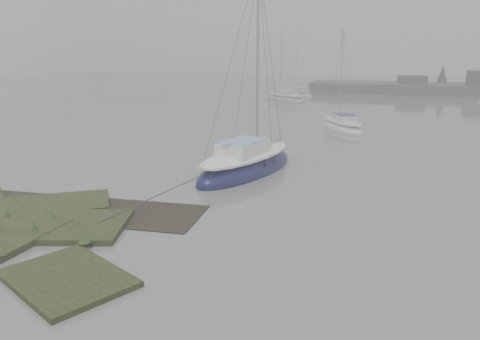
% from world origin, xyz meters
% --- Properties ---
extents(ground, '(160.00, 160.00, 0.00)m').
position_xyz_m(ground, '(0.00, 30.00, 0.00)').
color(ground, slate).
rests_on(ground, ground).
extents(sailboat_main, '(4.35, 8.14, 10.94)m').
position_xyz_m(sailboat_main, '(1.50, 11.98, 0.34)').
color(sailboat_main, '#100F3C').
rests_on(sailboat_main, ground).
extents(sailboat_white, '(4.64, 5.90, 8.14)m').
position_xyz_m(sailboat_white, '(4.55, 26.67, 0.25)').
color(sailboat_white, silver).
rests_on(sailboat_white, ground).
extents(sailboat_far_a, '(6.28, 5.33, 8.83)m').
position_xyz_m(sailboat_far_a, '(-4.57, 45.67, 0.27)').
color(sailboat_far_a, '#9CA2A6').
rests_on(sailboat_far_a, ground).
extents(sailboat_far_c, '(5.07, 4.58, 7.28)m').
position_xyz_m(sailboat_far_c, '(-4.41, 52.76, 0.23)').
color(sailboat_far_c, silver).
rests_on(sailboat_far_c, ground).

